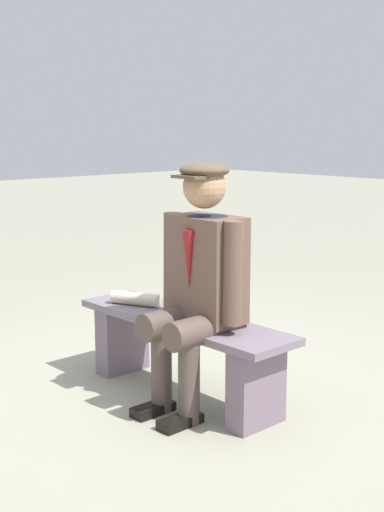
{
  "coord_description": "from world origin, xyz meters",
  "views": [
    {
      "loc": [
        -2.76,
        2.49,
        1.48
      ],
      "look_at": [
        -0.08,
        0.0,
        0.8
      ],
      "focal_mm": 49.29,
      "sensor_mm": 36.0,
      "label": 1
    }
  ],
  "objects": [
    {
      "name": "ground_plane",
      "position": [
        0.0,
        0.0,
        0.0
      ],
      "size": [
        30.0,
        30.0,
        0.0
      ],
      "primitive_type": "plane",
      "color": "gray"
    },
    {
      "name": "bench",
      "position": [
        0.0,
        0.0,
        0.3
      ],
      "size": [
        1.4,
        0.37,
        0.45
      ],
      "color": "slate",
      "rests_on": "ground"
    },
    {
      "name": "seated_man",
      "position": [
        -0.19,
        0.06,
        0.71
      ],
      "size": [
        0.55,
        0.53,
        1.3
      ],
      "color": "brown",
      "rests_on": "ground"
    },
    {
      "name": "rolled_magazine",
      "position": [
        0.38,
        0.03,
        0.49
      ],
      "size": [
        0.3,
        0.19,
        0.08
      ],
      "primitive_type": "cylinder",
      "rotation": [
        0.0,
        1.57,
        0.43
      ],
      "color": "beige",
      "rests_on": "bench"
    }
  ]
}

